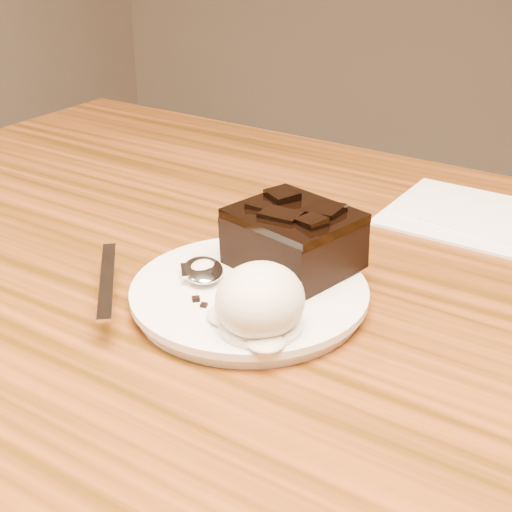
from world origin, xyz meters
The scene contains 8 objects.
plate centered at (-0.02, -0.02, 0.76)m, with size 0.19×0.19×0.02m, color white.
brownie centered at (-0.01, 0.03, 0.79)m, with size 0.10×0.08×0.04m, color black.
ice_cream_scoop centered at (0.02, -0.07, 0.79)m, with size 0.06×0.07×0.05m, color silver.
melt_puddle centered at (0.02, -0.07, 0.77)m, with size 0.06×0.06×0.00m, color white.
spoon centered at (-0.07, -0.03, 0.77)m, with size 0.04×0.19×0.01m, color silver, non-canonical shape.
napkin centered at (0.06, 0.25, 0.75)m, with size 0.15×0.15×0.01m, color white.
crumb_a centered at (-0.05, -0.06, 0.77)m, with size 0.01×0.01×0.00m, color black.
crumb_b centered at (-0.04, -0.07, 0.77)m, with size 0.01×0.01×0.00m, color black.
Camera 1 is at (0.27, -0.45, 1.05)m, focal length 51.20 mm.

